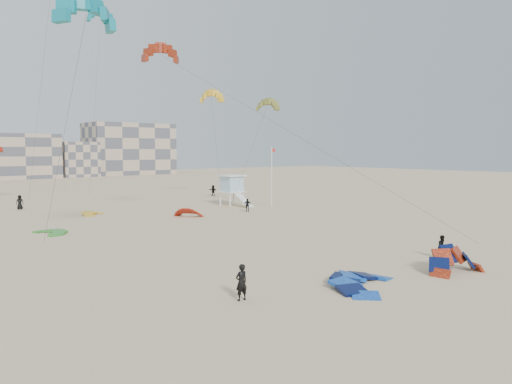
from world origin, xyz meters
TOP-DOWN VIEW (x-y plane):
  - ground at (0.00, 0.00)m, footprint 320.00×320.00m
  - kite_ground_blue at (3.30, 0.81)m, footprint 6.74×6.84m
  - kite_ground_orange at (10.04, -0.86)m, footprint 4.51×4.42m
  - kite_ground_green at (-4.78, 29.77)m, footprint 4.06×3.87m
  - kite_ground_red_far at (11.08, 32.10)m, footprint 4.52×4.50m
  - kite_ground_yellow at (3.16, 40.29)m, footprint 4.58×4.59m
  - kitesurfer_main at (-3.57, 2.91)m, footprint 0.68×0.46m
  - kitesurfer_b at (13.12, 1.85)m, footprint 0.99×0.90m
  - kitesurfer_d at (19.08, 31.44)m, footprint 1.00×0.89m
  - kitesurfer_e at (-2.07, 51.54)m, footprint 0.99×0.74m
  - kitesurfer_f at (28.07, 52.30)m, footprint 0.82×1.72m
  - kite_fly_teal_a at (-5.84, 16.75)m, footprint 4.69×5.77m
  - kite_fly_orange at (6.84, 30.25)m, footprint 10.87×32.15m
  - kite_fly_olive at (21.79, 30.91)m, footprint 6.82×4.00m
  - kite_fly_yellow at (24.88, 47.86)m, footprint 8.34×8.68m
  - kite_fly_teal_b at (11.12, 56.40)m, footprint 5.16×4.92m
  - lifeguard_tower_near at (21.61, 38.15)m, footprint 3.00×5.71m
  - flagpole at (24.89, 33.65)m, footprint 0.65×0.10m
  - condo_east at (50.00, 132.00)m, footprint 26.00×14.00m
  - condo_fill_right at (32.00, 128.00)m, footprint 10.00×10.00m

SIDE VIEW (x-z plane):
  - ground at x=0.00m, z-range 0.00..0.00m
  - kite_ground_blue at x=3.30m, z-range -0.92..0.92m
  - kite_ground_orange at x=10.04m, z-range -1.95..1.95m
  - kite_ground_green at x=-4.78m, z-range -0.34..0.34m
  - kite_ground_red_far at x=11.08m, z-range -1.47..1.47m
  - kite_ground_yellow at x=3.16m, z-range -0.76..0.76m
  - kitesurfer_d at x=19.08m, z-range 0.00..1.63m
  - kitesurfer_b at x=13.12m, z-range 0.00..1.64m
  - kitesurfer_f at x=28.07m, z-range 0.00..1.78m
  - kitesurfer_e at x=-2.07m, z-range 0.00..1.85m
  - kitesurfer_main at x=-3.57m, z-range 0.00..1.85m
  - lifeguard_tower_near at x=21.61m, z-range -0.02..4.17m
  - flagpole at x=24.89m, z-range 0.20..8.24m
  - condo_fill_right at x=32.00m, z-range 0.00..10.00m
  - condo_east at x=50.00m, z-range 0.00..16.00m
  - kite_fly_olive at x=21.79m, z-range 6.37..19.59m
  - kite_fly_yellow at x=24.88m, z-range 7.66..23.55m
  - kite_fly_teal_a at x=-5.84m, z-range 8.07..24.79m
  - kite_fly_orange at x=6.84m, z-range 8.62..25.98m
  - kite_fly_teal_b at x=11.12m, z-range 13.37..40.91m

